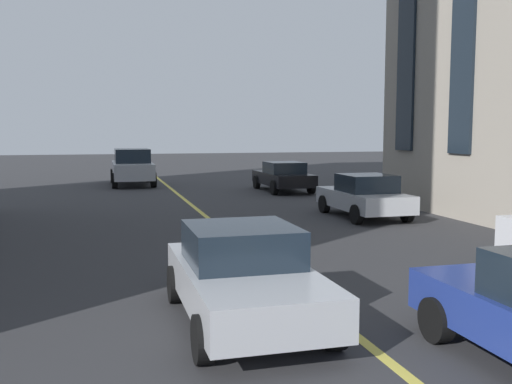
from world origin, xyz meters
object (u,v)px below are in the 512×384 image
at_px(car_silver_trailing, 132,166).
at_px(car_silver_parked_b, 244,275).
at_px(car_silver_parked_a, 364,196).
at_px(car_black_far, 283,176).

distance_m(car_silver_trailing, car_silver_parked_b, 22.40).
bearing_deg(car_silver_parked_a, car_silver_trailing, 26.12).
bearing_deg(car_black_far, car_silver_parked_b, 160.34).
xyz_separation_m(car_silver_parked_b, car_silver_parked_a, (8.94, -6.23, 0.00)).
bearing_deg(car_silver_parked_b, car_black_far, -19.66).
height_order(car_silver_parked_a, car_black_far, car_silver_parked_a).
distance_m(car_silver_parked_b, car_black_far, 18.53).
height_order(car_silver_trailing, car_silver_parked_a, car_silver_trailing).
relative_size(car_silver_trailing, car_black_far, 1.07).
distance_m(car_silver_trailing, car_silver_parked_a, 14.99).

